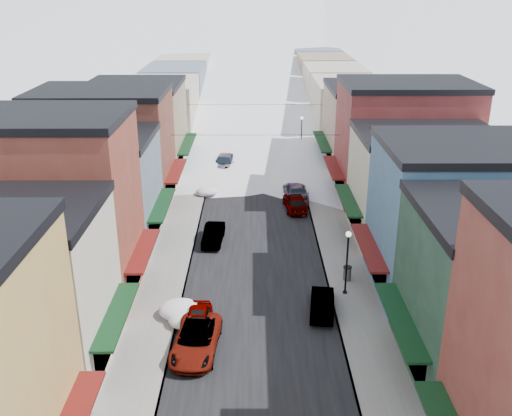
{
  "coord_description": "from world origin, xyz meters",
  "views": [
    {
      "loc": [
        -0.2,
        -13.99,
        19.77
      ],
      "look_at": [
        0.0,
        30.36,
        2.37
      ],
      "focal_mm": 40.0,
      "sensor_mm": 36.0,
      "label": 1
    }
  ],
  "objects_px": {
    "car_silver_sedan": "(198,321)",
    "car_dark_hatch": "(213,234)",
    "streetlamp_near": "(347,255)",
    "car_green_sedan": "(322,303)",
    "car_white_suv": "(196,340)",
    "trash_can": "(347,273)"
  },
  "relations": [
    {
      "from": "car_dark_hatch",
      "to": "car_green_sedan",
      "type": "height_order",
      "value": "car_dark_hatch"
    },
    {
      "from": "car_dark_hatch",
      "to": "streetlamp_near",
      "type": "height_order",
      "value": "streetlamp_near"
    },
    {
      "from": "car_dark_hatch",
      "to": "streetlamp_near",
      "type": "xyz_separation_m",
      "value": [
        9.53,
        -8.58,
        2.34
      ]
    },
    {
      "from": "car_white_suv",
      "to": "streetlamp_near",
      "type": "relative_size",
      "value": 1.17
    },
    {
      "from": "car_white_suv",
      "to": "car_silver_sedan",
      "type": "xyz_separation_m",
      "value": [
        -0.1,
        2.03,
        -0.04
      ]
    },
    {
      "from": "car_dark_hatch",
      "to": "trash_can",
      "type": "bearing_deg",
      "value": -30.19
    },
    {
      "from": "car_white_suv",
      "to": "car_dark_hatch",
      "type": "bearing_deg",
      "value": 94.49
    },
    {
      "from": "car_white_suv",
      "to": "car_green_sedan",
      "type": "bearing_deg",
      "value": 32.97
    },
    {
      "from": "trash_can",
      "to": "car_dark_hatch",
      "type": "bearing_deg",
      "value": 146.01
    },
    {
      "from": "car_dark_hatch",
      "to": "car_green_sedan",
      "type": "relative_size",
      "value": 1.0
    },
    {
      "from": "car_white_suv",
      "to": "streetlamp_near",
      "type": "height_order",
      "value": "streetlamp_near"
    },
    {
      "from": "car_white_suv",
      "to": "car_dark_hatch",
      "type": "relative_size",
      "value": 1.26
    },
    {
      "from": "car_green_sedan",
      "to": "streetlamp_near",
      "type": "relative_size",
      "value": 0.93
    },
    {
      "from": "streetlamp_near",
      "to": "car_silver_sedan",
      "type": "bearing_deg",
      "value": -155.62
    },
    {
      "from": "car_silver_sedan",
      "to": "car_dark_hatch",
      "type": "bearing_deg",
      "value": 90.61
    },
    {
      "from": "streetlamp_near",
      "to": "car_dark_hatch",
      "type": "bearing_deg",
      "value": 138.01
    },
    {
      "from": "car_silver_sedan",
      "to": "car_green_sedan",
      "type": "distance_m",
      "value": 8.12
    },
    {
      "from": "trash_can",
      "to": "streetlamp_near",
      "type": "height_order",
      "value": "streetlamp_near"
    },
    {
      "from": "car_white_suv",
      "to": "streetlamp_near",
      "type": "bearing_deg",
      "value": 38.4
    },
    {
      "from": "car_silver_sedan",
      "to": "car_dark_hatch",
      "type": "relative_size",
      "value": 0.97
    },
    {
      "from": "car_green_sedan",
      "to": "trash_can",
      "type": "distance_m",
      "value": 4.67
    },
    {
      "from": "car_silver_sedan",
      "to": "streetlamp_near",
      "type": "distance_m",
      "value": 10.85
    }
  ]
}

